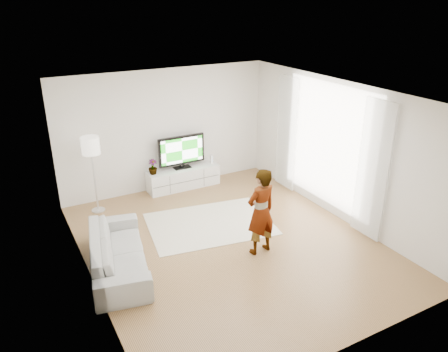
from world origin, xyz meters
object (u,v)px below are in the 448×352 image
media_console (183,178)px  sofa (118,252)px  rug (210,224)px  floor_lamp (91,149)px  television (182,151)px  player (261,212)px

media_console → sofa: bearing=-131.9°
rug → floor_lamp: bearing=137.3°
television → rug: television is taller
television → sofa: bearing=-131.6°
sofa → media_console: bearing=-30.2°
floor_lamp → player: bearing=-54.5°
television → player: (0.05, -3.30, -0.11)m
sofa → floor_lamp: 2.56m
floor_lamp → rug: bearing=-42.7°
television → rug: 2.18m
sofa → rug: bearing=-61.0°
media_console → rug: (-0.27, -1.94, -0.24)m
media_console → floor_lamp: (-2.10, -0.25, 1.15)m
television → sofa: television is taller
sofa → television: bearing=-29.9°
player → floor_lamp: (-2.15, 3.02, 0.59)m
floor_lamp → sofa: bearing=-95.2°
rug → sofa: 2.16m
rug → media_console: bearing=82.0°
rug → player: player is taller
player → rug: bearing=-83.0°
player → media_console: bearing=-95.8°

